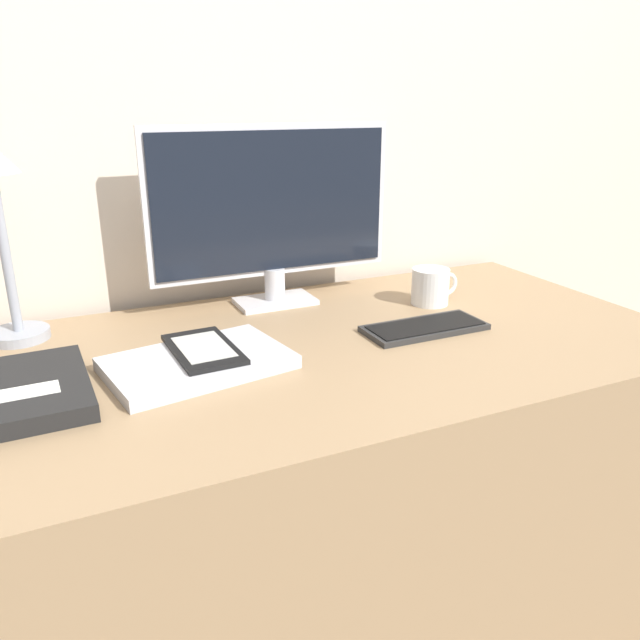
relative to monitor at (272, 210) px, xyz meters
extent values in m
cube|color=beige|center=(0.04, 0.15, 0.24)|extent=(3.60, 0.05, 2.40)
cube|color=#997A56|center=(0.04, -0.29, -0.59)|extent=(1.42, 0.77, 0.73)
cube|color=silver|center=(0.00, 0.00, -0.22)|extent=(0.19, 0.11, 0.01)
cylinder|color=silver|center=(0.00, 0.00, -0.18)|extent=(0.05, 0.05, 0.08)
cube|color=silver|center=(0.00, 0.00, 0.02)|extent=(0.59, 0.01, 0.34)
cube|color=black|center=(0.00, -0.01, 0.02)|extent=(0.56, 0.01, 0.32)
cube|color=#282828|center=(0.22, -0.31, -0.22)|extent=(0.27, 0.11, 0.01)
cube|color=black|center=(0.22, -0.31, -0.21)|extent=(0.25, 0.09, 0.00)
cube|color=#BCBCC1|center=(-0.27, -0.31, -0.22)|extent=(0.35, 0.26, 0.01)
cube|color=silver|center=(-0.27, -0.31, -0.21)|extent=(0.35, 0.26, 0.01)
cube|color=black|center=(-0.25, -0.29, -0.20)|extent=(0.12, 0.20, 0.01)
cube|color=beige|center=(-0.25, -0.29, -0.19)|extent=(0.09, 0.15, 0.00)
cylinder|color=#999EA8|center=(-0.56, 0.00, -0.22)|extent=(0.12, 0.12, 0.02)
cylinder|color=#999EA8|center=(-0.56, 0.00, -0.05)|extent=(0.02, 0.02, 0.32)
cube|color=black|center=(-0.56, -0.31, -0.21)|extent=(0.21, 0.28, 0.03)
cube|color=silver|center=(-0.56, -0.35, -0.20)|extent=(0.12, 0.05, 0.00)
cylinder|color=white|center=(0.34, -0.16, -0.18)|extent=(0.09, 0.09, 0.09)
torus|color=white|center=(0.39, -0.16, -0.18)|extent=(0.06, 0.01, 0.06)
camera|label=1|loc=(-0.51, -1.35, 0.24)|focal=35.00mm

